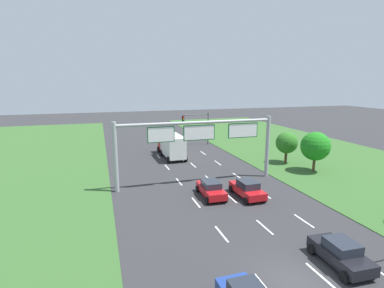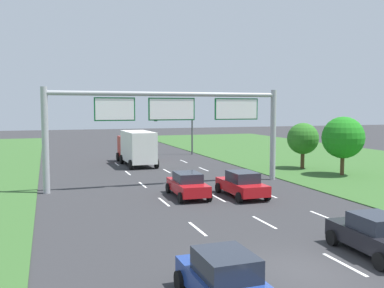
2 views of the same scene
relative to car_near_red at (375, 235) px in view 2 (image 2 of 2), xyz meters
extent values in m
plane|color=#2D2D30|center=(-3.54, -0.47, -0.79)|extent=(200.00, 200.00, 0.00)
cube|color=white|center=(-5.29, -0.47, -0.78)|extent=(0.14, 2.40, 0.01)
cube|color=white|center=(-5.29, 5.53, -0.78)|extent=(0.14, 2.40, 0.01)
cube|color=white|center=(-5.29, 11.53, -0.78)|extent=(0.14, 2.40, 0.01)
cube|color=white|center=(-5.29, 17.53, -0.78)|extent=(0.14, 2.40, 0.01)
cube|color=white|center=(-5.29, 23.53, -0.78)|extent=(0.14, 2.40, 0.01)
cube|color=white|center=(-5.29, 29.53, -0.78)|extent=(0.14, 2.40, 0.01)
cube|color=white|center=(-1.79, -0.47, -0.78)|extent=(0.14, 2.40, 0.01)
cube|color=white|center=(-1.79, 5.53, -0.78)|extent=(0.14, 2.40, 0.01)
cube|color=white|center=(-1.79, 11.53, -0.78)|extent=(0.14, 2.40, 0.01)
cube|color=white|center=(-1.79, 17.53, -0.78)|extent=(0.14, 2.40, 0.01)
cube|color=white|center=(-1.79, 23.53, -0.78)|extent=(0.14, 2.40, 0.01)
cube|color=white|center=(-1.79, 29.53, -0.78)|extent=(0.14, 2.40, 0.01)
cube|color=white|center=(1.71, 5.53, -0.78)|extent=(0.14, 2.40, 0.01)
cube|color=white|center=(1.71, 11.53, -0.78)|extent=(0.14, 2.40, 0.01)
cube|color=white|center=(1.71, 17.53, -0.78)|extent=(0.14, 2.40, 0.01)
cube|color=white|center=(1.71, 23.53, -0.78)|extent=(0.14, 2.40, 0.01)
cube|color=white|center=(1.71, 29.53, -0.78)|extent=(0.14, 2.40, 0.01)
cube|color=black|center=(0.00, 0.01, -0.13)|extent=(1.98, 4.01, 0.67)
cube|color=#232833|center=(0.00, -0.05, 0.50)|extent=(1.61, 1.84, 0.59)
cylinder|color=black|center=(-0.86, 1.47, -0.47)|extent=(0.25, 0.65, 0.64)
cylinder|color=black|center=(0.99, 1.39, -0.47)|extent=(0.25, 0.65, 0.64)
cylinder|color=black|center=(-0.99, -1.36, -0.47)|extent=(0.25, 0.65, 0.64)
cube|color=red|center=(-3.49, 12.43, -0.13)|extent=(1.90, 4.29, 0.66)
cube|color=#232833|center=(-3.49, 12.44, 0.49)|extent=(1.56, 2.09, 0.58)
cylinder|color=black|center=(-4.32, 14.03, -0.47)|extent=(0.24, 0.65, 0.64)
cylinder|color=black|center=(-2.54, 13.97, -0.47)|extent=(0.24, 0.65, 0.64)
cylinder|color=black|center=(-4.44, 10.90, -0.47)|extent=(0.24, 0.65, 0.64)
cylinder|color=black|center=(-2.65, 10.83, -0.47)|extent=(0.24, 0.65, 0.64)
cube|color=red|center=(-0.20, 11.44, -0.14)|extent=(1.84, 4.34, 0.65)
cube|color=#232833|center=(-0.20, 11.32, 0.51)|extent=(1.54, 2.02, 0.65)
cylinder|color=black|center=(-1.14, 13.06, -0.47)|extent=(0.22, 0.64, 0.64)
cylinder|color=black|center=(0.73, 13.06, -0.47)|extent=(0.22, 0.64, 0.64)
cylinder|color=black|center=(-1.14, 9.82, -0.47)|extent=(0.22, 0.64, 0.64)
cylinder|color=black|center=(0.74, 9.82, -0.47)|extent=(0.22, 0.64, 0.64)
cube|color=navy|center=(-7.17, -2.19, -0.16)|extent=(1.77, 4.10, 0.62)
cube|color=#232833|center=(-7.17, -2.14, 0.48)|extent=(1.48, 1.89, 0.65)
cylinder|color=black|center=(-8.07, -0.70, -0.47)|extent=(0.23, 0.64, 0.64)
cylinder|color=black|center=(-6.29, -0.69, -0.47)|extent=(0.23, 0.64, 0.64)
cube|color=#B21E19|center=(-3.61, 31.59, 0.76)|extent=(2.25, 2.15, 2.20)
cube|color=silver|center=(-3.51, 27.60, 1.11)|extent=(2.50, 5.64, 2.90)
cylinder|color=black|center=(-4.75, 32.06, -0.34)|extent=(0.30, 0.91, 0.90)
cylinder|color=black|center=(-2.50, 32.12, -0.34)|extent=(0.30, 0.91, 0.90)
cylinder|color=black|center=(-4.78, 29.76, -0.34)|extent=(0.30, 0.91, 0.90)
cylinder|color=black|center=(-2.36, 29.82, -0.34)|extent=(0.30, 0.91, 0.90)
cylinder|color=black|center=(-4.67, 25.38, -0.34)|extent=(0.30, 0.91, 0.90)
cylinder|color=black|center=(-2.25, 25.44, -0.34)|extent=(0.30, 0.91, 0.90)
cylinder|color=#9EA0A5|center=(-11.94, 16.50, 2.71)|extent=(0.44, 0.44, 7.00)
cylinder|color=#9EA0A5|center=(4.86, 16.50, 2.71)|extent=(0.44, 0.44, 7.00)
cylinder|color=#9EA0A5|center=(-3.54, 16.50, 5.81)|extent=(16.80, 0.32, 0.32)
cube|color=#0C5B28|center=(-7.39, 16.50, 4.75)|extent=(2.79, 0.12, 1.61)
cube|color=white|center=(-7.39, 16.43, 4.75)|extent=(2.63, 0.01, 1.45)
cube|color=#0C5B28|center=(-3.34, 16.50, 4.75)|extent=(3.41, 0.12, 1.61)
cube|color=white|center=(-3.34, 16.43, 4.75)|extent=(3.25, 0.01, 1.45)
cube|color=#0C5B28|center=(1.71, 16.50, 4.75)|extent=(3.48, 0.12, 1.61)
cube|color=white|center=(1.71, 16.43, 4.75)|extent=(3.32, 0.01, 1.45)
cylinder|color=#47494F|center=(4.70, 35.53, 2.01)|extent=(0.20, 0.20, 5.60)
cylinder|color=#47494F|center=(2.45, 35.53, 4.46)|extent=(4.50, 0.14, 0.14)
cube|color=black|center=(0.20, 35.53, 3.81)|extent=(0.32, 0.36, 1.10)
sphere|color=red|center=(0.20, 35.33, 4.18)|extent=(0.22, 0.22, 0.22)
sphere|color=orange|center=(0.20, 35.33, 3.81)|extent=(0.22, 0.22, 0.22)
sphere|color=green|center=(0.20, 35.33, 3.44)|extent=(0.22, 0.22, 0.22)
cylinder|color=#513823|center=(11.30, 16.33, 0.16)|extent=(0.32, 0.32, 1.89)
sphere|color=#1D781A|center=(11.30, 16.33, 2.40)|extent=(3.46, 3.46, 3.46)
cylinder|color=#513823|center=(10.39, 20.77, 0.08)|extent=(0.35, 0.35, 1.73)
sphere|color=#2A6A20|center=(10.39, 20.77, 2.02)|extent=(2.87, 2.87, 2.87)
camera|label=1|loc=(-13.17, -12.71, 9.94)|focal=28.00mm
camera|label=2|loc=(-11.83, -12.89, 4.87)|focal=40.00mm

